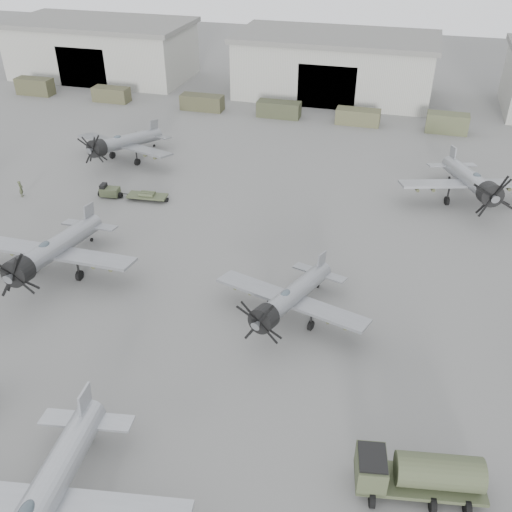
{
  "coord_description": "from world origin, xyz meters",
  "views": [
    {
      "loc": [
        11.87,
        -23.64,
        26.07
      ],
      "look_at": [
        2.01,
        11.62,
        2.5
      ],
      "focal_mm": 40.0,
      "sensor_mm": 36.0,
      "label": 1
    }
  ],
  "objects_px": {
    "aircraft_mid_1": "(51,251)",
    "ground_crew": "(21,189)",
    "aircraft_mid_2": "(289,298)",
    "aircraft_far_0": "(122,143)",
    "aircraft_far_1": "(473,182)",
    "fuel_tanker": "(419,472)",
    "aircraft_near_1": "(37,511)",
    "tug_trailer": "(124,193)"
  },
  "relations": [
    {
      "from": "aircraft_far_0",
      "to": "aircraft_near_1",
      "type": "bearing_deg",
      "value": -52.21
    },
    {
      "from": "aircraft_far_0",
      "to": "aircraft_far_1",
      "type": "xyz_separation_m",
      "value": [
        37.33,
        -0.47,
        0.23
      ]
    },
    {
      "from": "fuel_tanker",
      "to": "ground_crew",
      "type": "xyz_separation_m",
      "value": [
        -39.63,
        23.69,
        -0.59
      ]
    },
    {
      "from": "aircraft_mid_2",
      "to": "aircraft_far_1",
      "type": "distance_m",
      "value": 25.88
    },
    {
      "from": "aircraft_mid_1",
      "to": "aircraft_mid_2",
      "type": "distance_m",
      "value": 19.13
    },
    {
      "from": "aircraft_mid_1",
      "to": "tug_trailer",
      "type": "height_order",
      "value": "aircraft_mid_1"
    },
    {
      "from": "aircraft_mid_2",
      "to": "aircraft_far_0",
      "type": "relative_size",
      "value": 0.93
    },
    {
      "from": "aircraft_near_1",
      "to": "aircraft_far_0",
      "type": "bearing_deg",
      "value": 102.54
    },
    {
      "from": "aircraft_far_0",
      "to": "ground_crew",
      "type": "relative_size",
      "value": 7.37
    },
    {
      "from": "aircraft_mid_1",
      "to": "tug_trailer",
      "type": "xyz_separation_m",
      "value": [
        -1.07,
        14.06,
        -1.91
      ]
    },
    {
      "from": "tug_trailer",
      "to": "ground_crew",
      "type": "distance_m",
      "value": 10.38
    },
    {
      "from": "aircraft_far_1",
      "to": "fuel_tanker",
      "type": "bearing_deg",
      "value": -113.08
    },
    {
      "from": "aircraft_mid_2",
      "to": "aircraft_far_0",
      "type": "bearing_deg",
      "value": 152.5
    },
    {
      "from": "aircraft_mid_1",
      "to": "ground_crew",
      "type": "xyz_separation_m",
      "value": [
        -11.16,
        11.6,
        -1.57
      ]
    },
    {
      "from": "aircraft_mid_1",
      "to": "ground_crew",
      "type": "bearing_deg",
      "value": 133.45
    },
    {
      "from": "aircraft_near_1",
      "to": "aircraft_mid_2",
      "type": "xyz_separation_m",
      "value": [
        7.32,
        19.08,
        -0.43
      ]
    },
    {
      "from": "aircraft_near_1",
      "to": "aircraft_mid_1",
      "type": "bearing_deg",
      "value": 111.39
    },
    {
      "from": "aircraft_mid_1",
      "to": "aircraft_far_0",
      "type": "distance_m",
      "value": 22.88
    },
    {
      "from": "aircraft_near_1",
      "to": "aircraft_mid_2",
      "type": "bearing_deg",
      "value": 59.45
    },
    {
      "from": "aircraft_mid_2",
      "to": "ground_crew",
      "type": "xyz_separation_m",
      "value": [
        -30.27,
        12.18,
        -1.25
      ]
    },
    {
      "from": "aircraft_near_1",
      "to": "ground_crew",
      "type": "bearing_deg",
      "value": 116.72
    },
    {
      "from": "aircraft_mid_1",
      "to": "tug_trailer",
      "type": "relative_size",
      "value": 1.91
    },
    {
      "from": "aircraft_near_1",
      "to": "aircraft_mid_1",
      "type": "xyz_separation_m",
      "value": [
        -11.8,
        19.66,
        -0.11
      ]
    },
    {
      "from": "aircraft_far_0",
      "to": "aircraft_far_1",
      "type": "height_order",
      "value": "aircraft_far_1"
    },
    {
      "from": "aircraft_near_1",
      "to": "aircraft_far_1",
      "type": "relative_size",
      "value": 1.02
    },
    {
      "from": "aircraft_mid_2",
      "to": "ground_crew",
      "type": "bearing_deg",
      "value": 173.76
    },
    {
      "from": "ground_crew",
      "to": "aircraft_mid_1",
      "type": "bearing_deg",
      "value": -156.91
    },
    {
      "from": "aircraft_mid_2",
      "to": "aircraft_near_1",
      "type": "bearing_deg",
      "value": -95.3
    },
    {
      "from": "aircraft_mid_2",
      "to": "fuel_tanker",
      "type": "bearing_deg",
      "value": -35.21
    },
    {
      "from": "aircraft_near_1",
      "to": "fuel_tanker",
      "type": "relative_size",
      "value": 2.07
    },
    {
      "from": "aircraft_far_1",
      "to": "aircraft_mid_1",
      "type": "bearing_deg",
      "value": -162.79
    },
    {
      "from": "aircraft_mid_2",
      "to": "ground_crew",
      "type": "height_order",
      "value": "aircraft_mid_2"
    },
    {
      "from": "aircraft_far_0",
      "to": "aircraft_far_1",
      "type": "distance_m",
      "value": 37.33
    },
    {
      "from": "tug_trailer",
      "to": "ground_crew",
      "type": "xyz_separation_m",
      "value": [
        -10.08,
        -2.46,
        0.33
      ]
    },
    {
      "from": "aircraft_far_1",
      "to": "tug_trailer",
      "type": "bearing_deg",
      "value": 176.16
    },
    {
      "from": "tug_trailer",
      "to": "ground_crew",
      "type": "relative_size",
      "value": 4.08
    },
    {
      "from": "aircraft_near_1",
      "to": "aircraft_mid_1",
      "type": "distance_m",
      "value": 22.93
    },
    {
      "from": "aircraft_far_0",
      "to": "fuel_tanker",
      "type": "xyz_separation_m",
      "value": [
        33.71,
        -34.37,
        -0.83
      ]
    },
    {
      "from": "aircraft_near_1",
      "to": "ground_crew",
      "type": "xyz_separation_m",
      "value": [
        -22.95,
        31.27,
        -1.68
      ]
    },
    {
      "from": "fuel_tanker",
      "to": "aircraft_mid_2",
      "type": "bearing_deg",
      "value": 119.32
    },
    {
      "from": "aircraft_mid_1",
      "to": "aircraft_far_0",
      "type": "bearing_deg",
      "value": 102.81
    },
    {
      "from": "aircraft_mid_2",
      "to": "aircraft_far_1",
      "type": "xyz_separation_m",
      "value": [
        12.97,
        22.39,
        0.4
      ]
    }
  ]
}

